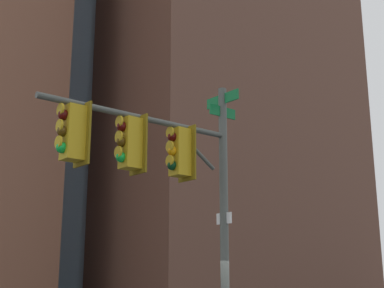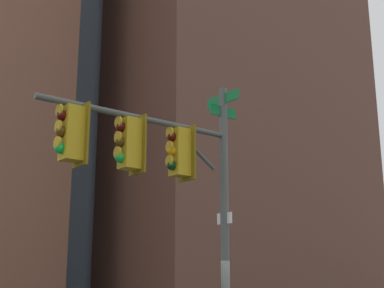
# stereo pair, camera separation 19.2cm
# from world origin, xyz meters

# --- Properties ---
(signal_pole_assembly) EXTENTS (1.48, 4.71, 6.35)m
(signal_pole_assembly) POSITION_xyz_m (0.13, -2.01, 4.33)
(signal_pole_assembly) COLOR #4C514C
(signal_pole_assembly) RESTS_ON ground_plane
(building_brick_midblock) EXTENTS (16.95, 17.68, 47.77)m
(building_brick_midblock) POSITION_xyz_m (-28.15, 16.54, 23.89)
(building_brick_midblock) COLOR brown
(building_brick_midblock) RESTS_ON ground_plane
(building_brick_farside) EXTENTS (22.49, 16.27, 48.22)m
(building_brick_farside) POSITION_xyz_m (-52.83, 5.58, 24.11)
(building_brick_farside) COLOR brown
(building_brick_farside) RESTS_ON ground_plane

